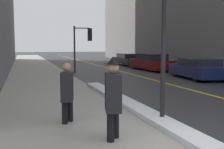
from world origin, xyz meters
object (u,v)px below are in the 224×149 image
at_px(traffic_light_near, 84,39).
at_px(pedestrian_in_fedora, 113,95).
at_px(parked_car_maroon, 151,62).
at_px(pedestrian_nearside, 67,90).
at_px(parked_car_navy, 198,69).
at_px(lamp_post, 164,14).
at_px(parked_car_black, 128,60).

distance_m(traffic_light_near, pedestrian_in_fedora, 14.65).
height_order(pedestrian_in_fedora, parked_car_maroon, pedestrian_in_fedora).
bearing_deg(pedestrian_nearside, parked_car_navy, 142.39).
height_order(pedestrian_in_fedora, pedestrian_nearside, pedestrian_in_fedora).
relative_size(lamp_post, parked_car_black, 0.95).
bearing_deg(parked_car_navy, lamp_post, 146.07).
xyz_separation_m(pedestrian_in_fedora, pedestrian_nearside, (-0.70, 1.59, -0.10)).
bearing_deg(parked_car_maroon, traffic_light_near, 91.40).
distance_m(parked_car_navy, parked_car_black, 11.84).
relative_size(traffic_light_near, pedestrian_nearside, 2.16).
relative_size(parked_car_navy, parked_car_black, 0.92).
bearing_deg(parked_car_maroon, parked_car_navy, 178.19).
bearing_deg(pedestrian_nearside, pedestrian_in_fedora, 37.05).
bearing_deg(parked_car_maroon, parked_car_black, -6.49).
bearing_deg(pedestrian_in_fedora, parked_car_black, 171.41).
height_order(pedestrian_nearside, parked_car_navy, pedestrian_nearside).
distance_m(pedestrian_in_fedora, parked_car_maroon, 16.86).
bearing_deg(traffic_light_near, parked_car_black, 52.81).
height_order(parked_car_navy, parked_car_black, parked_car_navy).
height_order(lamp_post, parked_car_maroon, lamp_post).
bearing_deg(parked_car_navy, traffic_light_near, 51.32).
relative_size(pedestrian_in_fedora, parked_car_black, 0.37).
distance_m(pedestrian_nearside, parked_car_black, 21.07).
distance_m(lamp_post, pedestrian_nearside, 3.08).
xyz_separation_m(lamp_post, traffic_light_near, (0.87, 13.41, -0.36)).
xyz_separation_m(parked_car_navy, parked_car_black, (0.12, 11.84, -0.03)).
distance_m(pedestrian_in_fedora, parked_car_black, 22.25).
bearing_deg(parked_car_black, traffic_light_near, 137.50).
relative_size(traffic_light_near, pedestrian_in_fedora, 1.91).
xyz_separation_m(traffic_light_near, parked_car_navy, (5.66, -5.57, -1.81)).
relative_size(lamp_post, pedestrian_in_fedora, 2.61).
distance_m(traffic_light_near, parked_car_black, 8.73).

